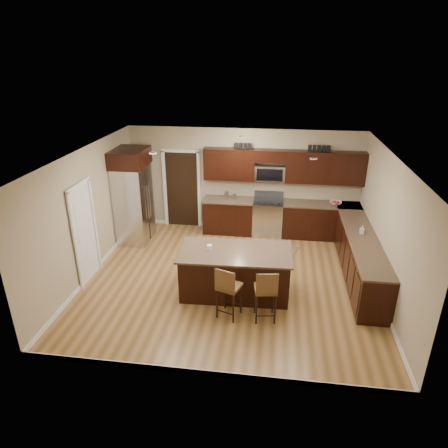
# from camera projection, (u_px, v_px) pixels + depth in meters

# --- Properties ---
(floor) EXTENTS (6.00, 6.00, 0.00)m
(floor) POSITION_uv_depth(u_px,v_px,m) (230.00, 280.00, 8.46)
(floor) COLOR olive
(floor) RESTS_ON ground
(ceiling) EXTENTS (6.00, 6.00, 0.00)m
(ceiling) POSITION_uv_depth(u_px,v_px,m) (231.00, 155.00, 7.39)
(ceiling) COLOR silver
(ceiling) RESTS_ON wall_back
(wall_back) EXTENTS (6.00, 0.00, 6.00)m
(wall_back) POSITION_uv_depth(u_px,v_px,m) (243.00, 181.00, 10.42)
(wall_back) COLOR tan
(wall_back) RESTS_ON floor
(wall_left) EXTENTS (0.00, 5.50, 5.50)m
(wall_left) POSITION_uv_depth(u_px,v_px,m) (88.00, 214.00, 8.30)
(wall_left) COLOR tan
(wall_left) RESTS_ON floor
(wall_right) EXTENTS (0.00, 5.50, 5.50)m
(wall_right) POSITION_uv_depth(u_px,v_px,m) (388.00, 230.00, 7.55)
(wall_right) COLOR tan
(wall_right) RESTS_ON floor
(base_cabinets) EXTENTS (4.02, 3.96, 0.92)m
(base_cabinets) POSITION_uv_depth(u_px,v_px,m) (318.00, 237.00, 9.36)
(base_cabinets) COLOR black
(base_cabinets) RESTS_ON floor
(upper_cabinets) EXTENTS (4.00, 0.33, 0.80)m
(upper_cabinets) POSITION_uv_depth(u_px,v_px,m) (285.00, 165.00, 9.95)
(upper_cabinets) COLOR black
(upper_cabinets) RESTS_ON wall_back
(range) EXTENTS (0.76, 0.64, 1.11)m
(range) POSITION_uv_depth(u_px,v_px,m) (268.00, 217.00, 10.42)
(range) COLOR silver
(range) RESTS_ON floor
(microwave) EXTENTS (0.76, 0.31, 0.40)m
(microwave) POSITION_uv_depth(u_px,v_px,m) (270.00, 173.00, 10.10)
(microwave) COLOR silver
(microwave) RESTS_ON upper_cabinets
(doorway) EXTENTS (0.85, 0.03, 2.06)m
(doorway) POSITION_uv_depth(u_px,v_px,m) (182.00, 190.00, 10.74)
(doorway) COLOR black
(doorway) RESTS_ON floor
(pantry_door) EXTENTS (0.03, 0.80, 2.04)m
(pantry_door) POSITION_uv_depth(u_px,v_px,m) (84.00, 234.00, 8.16)
(pantry_door) COLOR white
(pantry_door) RESTS_ON floor
(letter_decor) EXTENTS (2.20, 0.03, 0.15)m
(letter_decor) POSITION_uv_depth(u_px,v_px,m) (280.00, 147.00, 9.78)
(letter_decor) COLOR black
(letter_decor) RESTS_ON upper_cabinets
(island) EXTENTS (2.21, 1.21, 0.92)m
(island) POSITION_uv_depth(u_px,v_px,m) (235.00, 273.00, 7.88)
(island) COLOR black
(island) RESTS_ON floor
(stool_mid) EXTENTS (0.49, 0.49, 1.02)m
(stool_mid) POSITION_uv_depth(u_px,v_px,m) (228.00, 287.00, 7.04)
(stool_mid) COLOR brown
(stool_mid) RESTS_ON floor
(stool_right) EXTENTS (0.44, 0.44, 1.02)m
(stool_right) POSITION_uv_depth(u_px,v_px,m) (266.00, 290.00, 6.95)
(stool_right) COLOR brown
(stool_right) RESTS_ON floor
(refrigerator) EXTENTS (0.79, 1.03, 2.35)m
(refrigerator) POSITION_uv_depth(u_px,v_px,m) (133.00, 195.00, 9.81)
(refrigerator) COLOR silver
(refrigerator) RESTS_ON floor
(floor_mat) EXTENTS (1.20, 0.99, 0.01)m
(floor_mat) POSITION_uv_depth(u_px,v_px,m) (275.00, 249.00, 9.77)
(floor_mat) COLOR brown
(floor_mat) RESTS_ON floor
(fruit_bowl) EXTENTS (0.32, 0.32, 0.07)m
(fruit_bowl) POSITION_uv_depth(u_px,v_px,m) (336.00, 203.00, 10.01)
(fruit_bowl) COLOR silver
(fruit_bowl) RESTS_ON base_cabinets
(soap_bottle) EXTENTS (0.09, 0.09, 0.18)m
(soap_bottle) POSITION_uv_depth(u_px,v_px,m) (362.00, 230.00, 8.39)
(soap_bottle) COLOR #B2B2B2
(soap_bottle) RESTS_ON base_cabinets
(canister_tall) EXTENTS (0.12, 0.12, 0.21)m
(canister_tall) POSITION_uv_depth(u_px,v_px,m) (227.00, 195.00, 10.33)
(canister_tall) COLOR silver
(canister_tall) RESTS_ON base_cabinets
(canister_short) EXTENTS (0.11, 0.11, 0.15)m
(canister_short) POSITION_uv_depth(u_px,v_px,m) (235.00, 197.00, 10.32)
(canister_short) COLOR silver
(canister_short) RESTS_ON base_cabinets
(island_jar) EXTENTS (0.10, 0.10, 0.10)m
(island_jar) POSITION_uv_depth(u_px,v_px,m) (210.00, 247.00, 7.72)
(island_jar) COLOR white
(island_jar) RESTS_ON island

